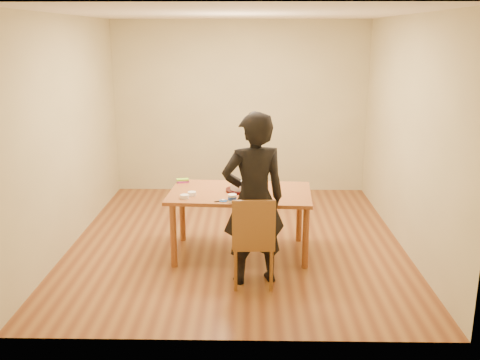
{
  "coord_description": "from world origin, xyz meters",
  "views": [
    {
      "loc": [
        0.16,
        -6.21,
        2.48
      ],
      "look_at": [
        0.05,
        -0.44,
        0.9
      ],
      "focal_mm": 40.0,
      "sensor_mm": 36.0,
      "label": 1
    }
  ],
  "objects_px": {
    "dining_chair": "(253,242)",
    "cake": "(240,186)",
    "dining_table": "(240,193)",
    "person": "(254,199)",
    "cake_plate": "(240,190)"
  },
  "relations": [
    {
      "from": "dining_table",
      "to": "cake_plate",
      "type": "xyz_separation_m",
      "value": [
        -0.01,
        0.02,
        0.03
      ]
    },
    {
      "from": "cake",
      "to": "person",
      "type": "bearing_deg",
      "value": -78.39
    },
    {
      "from": "dining_chair",
      "to": "person",
      "type": "bearing_deg",
      "value": 88.78
    },
    {
      "from": "dining_table",
      "to": "person",
      "type": "distance_m",
      "value": 0.76
    },
    {
      "from": "dining_chair",
      "to": "cake",
      "type": "xyz_separation_m",
      "value": [
        -0.16,
        0.8,
        0.36
      ]
    },
    {
      "from": "dining_chair",
      "to": "cake_plate",
      "type": "relative_size",
      "value": 1.29
    },
    {
      "from": "dining_table",
      "to": "cake",
      "type": "height_order",
      "value": "cake"
    },
    {
      "from": "person",
      "to": "cake",
      "type": "bearing_deg",
      "value": -93.32
    },
    {
      "from": "dining_table",
      "to": "cake",
      "type": "xyz_separation_m",
      "value": [
        -0.01,
        0.02,
        0.08
      ]
    },
    {
      "from": "dining_chair",
      "to": "cake_plate",
      "type": "bearing_deg",
      "value": 99.75
    },
    {
      "from": "cake_plate",
      "to": "cake",
      "type": "relative_size",
      "value": 1.5
    },
    {
      "from": "cake_plate",
      "to": "person",
      "type": "height_order",
      "value": "person"
    },
    {
      "from": "dining_chair",
      "to": "cake_plate",
      "type": "height_order",
      "value": "cake_plate"
    },
    {
      "from": "person",
      "to": "dining_table",
      "type": "bearing_deg",
      "value": -93.33
    },
    {
      "from": "dining_table",
      "to": "dining_chair",
      "type": "bearing_deg",
      "value": -75.65
    }
  ]
}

